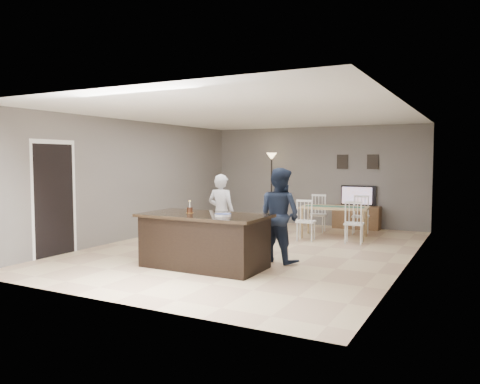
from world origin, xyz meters
The scene contains 14 objects.
floor centered at (0.00, 0.00, 0.00)m, with size 8.00×8.00×0.00m, color beige.
room_shell centered at (0.00, 0.00, 1.68)m, with size 8.00×8.00×8.00m.
kitchen_island centered at (0.00, -1.80, 0.45)m, with size 2.15×1.10×0.90m.
tv_console centered at (1.20, 3.77, 0.30)m, with size 1.20×0.40×0.60m, color brown.
television centered at (1.20, 3.84, 0.86)m, with size 0.91×0.12×0.53m, color black.
tv_screen_glow centered at (1.20, 3.76, 0.87)m, with size 0.78×0.78×0.00m, color orange.
picture_frames centered at (1.15, 3.98, 1.75)m, with size 1.10×0.02×0.38m.
doorway centered at (-2.99, -2.30, 1.26)m, with size 0.00×2.10×2.65m.
woman centered at (-0.45, -0.45, 0.76)m, with size 0.56×0.36×1.52m, color silver.
man centered at (0.95, -0.82, 0.83)m, with size 0.81×0.63×1.67m, color #182135.
birthday_cake centered at (-0.31, -1.77, 0.95)m, with size 0.14×0.14×0.21m.
plate_stack centered at (0.43, -1.92, 0.92)m, with size 0.27×0.27×0.04m.
dining_table centered at (1.07, 2.18, 0.59)m, with size 1.66×1.89×0.93m.
floor_lamp centered at (-1.19, 3.67, 1.55)m, with size 0.30×0.30×2.00m.
Camera 1 is at (4.14, -8.40, 1.81)m, focal length 35.00 mm.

